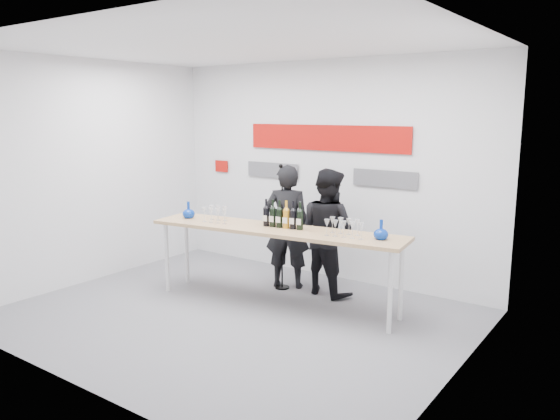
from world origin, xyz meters
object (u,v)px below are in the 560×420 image
(tasting_table, at_px, (275,234))
(presenter_left, at_px, (287,227))
(presenter_right, at_px, (328,232))
(mic_stand, at_px, (282,251))

(tasting_table, relative_size, presenter_left, 1.97)
(presenter_right, bearing_deg, presenter_left, 20.37)
(tasting_table, distance_m, presenter_right, 0.79)
(tasting_table, bearing_deg, presenter_right, 60.99)
(presenter_right, distance_m, mic_stand, 0.68)
(presenter_left, distance_m, mic_stand, 0.33)
(tasting_table, xyz_separation_m, mic_stand, (-0.29, 0.55, -0.37))
(presenter_right, height_order, mic_stand, mic_stand)
(presenter_left, bearing_deg, tasting_table, 88.74)
(presenter_left, bearing_deg, presenter_right, 164.19)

